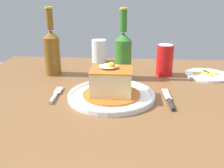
# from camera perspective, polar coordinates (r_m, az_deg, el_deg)

# --- Properties ---
(dining_table) EXTENTS (1.25, 0.88, 0.75)m
(dining_table) POSITION_cam_1_polar(r_m,az_deg,el_deg) (0.96, 4.81, -7.61)
(dining_table) COLOR brown
(dining_table) RESTS_ON ground_plane
(main_plate) EXTENTS (0.28, 0.28, 0.02)m
(main_plate) POSITION_cam_1_polar(r_m,az_deg,el_deg) (0.85, -0.11, -2.42)
(main_plate) COLOR white
(main_plate) RESTS_ON dining_table
(sandwich_meal) EXTENTS (0.18, 0.18, 0.11)m
(sandwich_meal) POSITION_cam_1_polar(r_m,az_deg,el_deg) (0.84, -0.13, 0.28)
(sandwich_meal) COLOR #B75B1E
(sandwich_meal) RESTS_ON main_plate
(fork) EXTENTS (0.02, 0.14, 0.01)m
(fork) POSITION_cam_1_polar(r_m,az_deg,el_deg) (0.87, -12.13, -2.45)
(fork) COLOR silver
(fork) RESTS_ON dining_table
(knife) EXTENTS (0.02, 0.17, 0.01)m
(knife) POSITION_cam_1_polar(r_m,az_deg,el_deg) (0.83, 12.27, -3.63)
(knife) COLOR #262628
(knife) RESTS_ON dining_table
(soda_can) EXTENTS (0.07, 0.07, 0.12)m
(soda_can) POSITION_cam_1_polar(r_m,az_deg,el_deg) (1.08, 11.23, 5.05)
(soda_can) COLOR red
(soda_can) RESTS_ON dining_table
(beer_bottle_amber) EXTENTS (0.06, 0.06, 0.27)m
(beer_bottle_amber) POSITION_cam_1_polar(r_m,az_deg,el_deg) (1.09, -12.76, 7.10)
(beer_bottle_amber) COLOR brown
(beer_bottle_amber) RESTS_ON dining_table
(beer_bottle_green) EXTENTS (0.06, 0.06, 0.27)m
(beer_bottle_green) POSITION_cam_1_polar(r_m,az_deg,el_deg) (1.01, 2.38, 6.60)
(beer_bottle_green) COLOR #2D6B23
(beer_bottle_green) RESTS_ON dining_table
(drinking_glass) EXTENTS (0.07, 0.07, 0.10)m
(drinking_glass) POSITION_cam_1_polar(r_m,az_deg,el_deg) (1.26, -2.79, 6.76)
(drinking_glass) COLOR #3F2314
(drinking_glass) RESTS_ON dining_table
(side_plate_fries) EXTENTS (0.17, 0.17, 0.02)m
(side_plate_fries) POSITION_cam_1_polar(r_m,az_deg,el_deg) (1.13, 19.67, 1.83)
(side_plate_fries) COLOR white
(side_plate_fries) RESTS_ON dining_table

